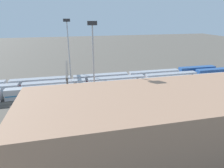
{
  "coord_description": "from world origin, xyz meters",
  "views": [
    {
      "loc": [
        9.25,
        70.81,
        27.35
      ],
      "look_at": [
        -6.07,
        3.91,
        2.5
      ],
      "focal_mm": 30.61,
      "sensor_mm": 36.0,
      "label": 1
    }
  ],
  "objects_px": {
    "train_on_track_3": "(108,87)",
    "train_on_track_1": "(96,79)",
    "signal_gantry": "(67,72)",
    "light_mast_1": "(93,53)",
    "light_mast_0": "(68,42)",
    "maintenance_shed": "(157,120)",
    "train_on_track_2": "(112,82)"
  },
  "relations": [
    {
      "from": "train_on_track_3",
      "to": "train_on_track_1",
      "type": "bearing_deg",
      "value": -72.26
    },
    {
      "from": "train_on_track_3",
      "to": "signal_gantry",
      "type": "relative_size",
      "value": 4.79
    },
    {
      "from": "train_on_track_1",
      "to": "light_mast_1",
      "type": "distance_m",
      "value": 23.84
    },
    {
      "from": "train_on_track_1",
      "to": "light_mast_0",
      "type": "distance_m",
      "value": 19.71
    },
    {
      "from": "signal_gantry",
      "to": "maintenance_shed",
      "type": "xyz_separation_m",
      "value": [
        -18.56,
        38.15,
        -1.33
      ]
    },
    {
      "from": "light_mast_0",
      "to": "light_mast_1",
      "type": "relative_size",
      "value": 1.01
    },
    {
      "from": "train_on_track_3",
      "to": "light_mast_1",
      "type": "xyz_separation_m",
      "value": [
        6.41,
        8.66,
        14.56
      ]
    },
    {
      "from": "train_on_track_2",
      "to": "light_mast_1",
      "type": "xyz_separation_m",
      "value": [
        8.79,
        13.66,
        14.48
      ]
    },
    {
      "from": "train_on_track_2",
      "to": "light_mast_0",
      "type": "distance_m",
      "value": 25.35
    },
    {
      "from": "train_on_track_1",
      "to": "maintenance_shed",
      "type": "bearing_deg",
      "value": 99.16
    },
    {
      "from": "light_mast_1",
      "to": "maintenance_shed",
      "type": "bearing_deg",
      "value": 112.54
    },
    {
      "from": "train_on_track_3",
      "to": "light_mast_1",
      "type": "bearing_deg",
      "value": 53.51
    },
    {
      "from": "signal_gantry",
      "to": "maintenance_shed",
      "type": "relative_size",
      "value": 0.45
    },
    {
      "from": "maintenance_shed",
      "to": "light_mast_1",
      "type": "bearing_deg",
      "value": -67.46
    },
    {
      "from": "train_on_track_3",
      "to": "maintenance_shed",
      "type": "xyz_separation_m",
      "value": [
        -3.76,
        33.15,
        4.1
      ]
    },
    {
      "from": "train_on_track_2",
      "to": "light_mast_1",
      "type": "relative_size",
      "value": 4.45
    },
    {
      "from": "train_on_track_1",
      "to": "signal_gantry",
      "type": "relative_size",
      "value": 4.59
    },
    {
      "from": "train_on_track_1",
      "to": "light_mast_0",
      "type": "bearing_deg",
      "value": -39.34
    },
    {
      "from": "signal_gantry",
      "to": "light_mast_0",
      "type": "bearing_deg",
      "value": -95.77
    },
    {
      "from": "signal_gantry",
      "to": "maintenance_shed",
      "type": "height_order",
      "value": "maintenance_shed"
    },
    {
      "from": "light_mast_0",
      "to": "signal_gantry",
      "type": "distance_m",
      "value": 16.33
    },
    {
      "from": "train_on_track_2",
      "to": "signal_gantry",
      "type": "height_order",
      "value": "signal_gantry"
    },
    {
      "from": "train_on_track_2",
      "to": "signal_gantry",
      "type": "xyz_separation_m",
      "value": [
        17.18,
        0.0,
        5.35
      ]
    },
    {
      "from": "train_on_track_1",
      "to": "train_on_track_2",
      "type": "bearing_deg",
      "value": 138.13
    },
    {
      "from": "train_on_track_2",
      "to": "train_on_track_3",
      "type": "distance_m",
      "value": 5.54
    },
    {
      "from": "train_on_track_3",
      "to": "light_mast_1",
      "type": "distance_m",
      "value": 18.11
    },
    {
      "from": "light_mast_0",
      "to": "light_mast_1",
      "type": "height_order",
      "value": "light_mast_0"
    },
    {
      "from": "train_on_track_2",
      "to": "maintenance_shed",
      "type": "xyz_separation_m",
      "value": [
        -1.38,
        38.15,
        4.02
      ]
    },
    {
      "from": "train_on_track_1",
      "to": "maintenance_shed",
      "type": "relative_size",
      "value": 2.05
    },
    {
      "from": "train_on_track_3",
      "to": "light_mast_1",
      "type": "relative_size",
      "value": 4.65
    },
    {
      "from": "train_on_track_2",
      "to": "light_mast_1",
      "type": "distance_m",
      "value": 21.76
    },
    {
      "from": "train_on_track_1",
      "to": "light_mast_1",
      "type": "bearing_deg",
      "value": 80.24
    }
  ]
}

